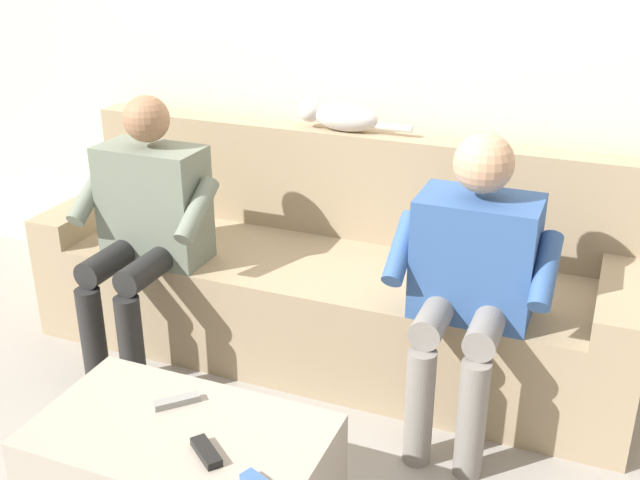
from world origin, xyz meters
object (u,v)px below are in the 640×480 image
(person_left_seated, at_px, (472,270))
(remote_gray, at_px, (177,401))
(couch, at_px, (330,283))
(person_right_seated, at_px, (146,219))
(cat_on_backrest, at_px, (339,116))
(remote_black, at_px, (206,452))

(person_left_seated, height_order, remote_gray, person_left_seated)
(couch, distance_m, person_left_seated, 0.81)
(remote_gray, bearing_deg, couch, 40.53)
(person_right_seated, relative_size, cat_on_backrest, 2.21)
(couch, xyz_separation_m, person_right_seated, (0.66, 0.37, 0.33))
(couch, relative_size, person_left_seated, 2.26)
(remote_black, bearing_deg, couch, -46.43)
(person_left_seated, xyz_separation_m, cat_on_backrest, (0.72, -0.59, 0.34))
(person_right_seated, xyz_separation_m, cat_on_backrest, (-0.60, -0.62, 0.34))
(remote_gray, bearing_deg, person_left_seated, 0.80)
(remote_gray, bearing_deg, cat_on_backrest, 43.76)
(couch, height_order, remote_black, couch)
(couch, xyz_separation_m, remote_gray, (0.07, 1.11, 0.10))
(remote_gray, bearing_deg, remote_black, -86.42)
(remote_black, bearing_deg, person_right_seated, -11.47)
(person_right_seated, height_order, cat_on_backrest, person_right_seated)
(cat_on_backrest, height_order, remote_gray, cat_on_backrest)
(person_left_seated, bearing_deg, cat_on_backrest, -39.18)
(couch, bearing_deg, remote_black, 95.93)
(person_left_seated, height_order, cat_on_backrest, person_left_seated)
(cat_on_backrest, relative_size, remote_black, 3.84)
(person_left_seated, bearing_deg, remote_black, 61.01)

